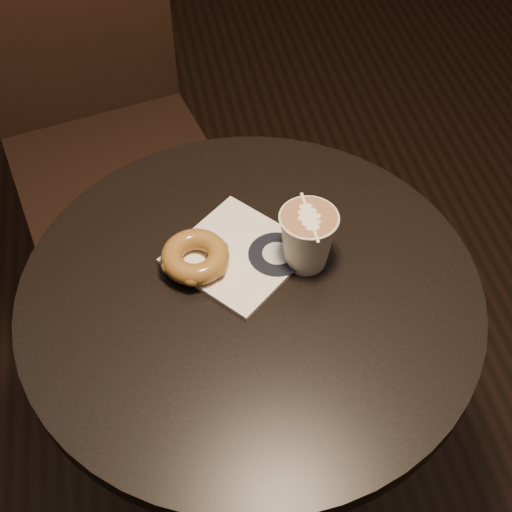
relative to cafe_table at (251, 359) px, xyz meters
name	(u,v)px	position (x,y,z in m)	size (l,w,h in m)	color
cafe_table	(251,359)	(0.00, 0.00, 0.00)	(0.70, 0.70, 0.75)	black
chair	(94,98)	(-0.22, 0.70, 0.07)	(0.52, 0.52, 1.11)	black
pastry_bag	(238,254)	(-0.01, 0.07, 0.20)	(0.18, 0.18, 0.01)	white
doughnut	(195,257)	(-0.07, 0.06, 0.22)	(0.10, 0.10, 0.03)	brown
latte_cup	(307,240)	(0.09, 0.03, 0.25)	(0.09, 0.09, 0.10)	silver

